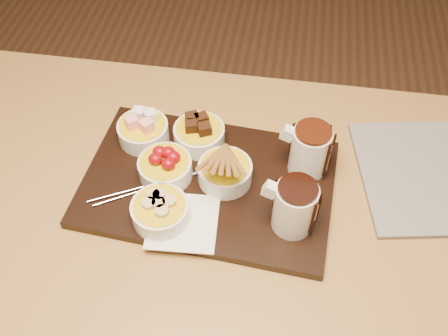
# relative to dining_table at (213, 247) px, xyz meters

# --- Properties ---
(dining_table) EXTENTS (1.20, 0.80, 0.75)m
(dining_table) POSITION_rel_dining_table_xyz_m (0.00, 0.00, 0.00)
(dining_table) COLOR #A2793C
(dining_table) RESTS_ON ground
(serving_board) EXTENTS (0.48, 0.33, 0.02)m
(serving_board) POSITION_rel_dining_table_xyz_m (-0.02, 0.07, 0.11)
(serving_board) COLOR black
(serving_board) RESTS_ON dining_table
(napkin) EXTENTS (0.13, 0.13, 0.00)m
(napkin) POSITION_rel_dining_table_xyz_m (-0.05, -0.03, 0.12)
(napkin) COLOR white
(napkin) RESTS_ON serving_board
(bowl_marshmallows) EXTENTS (0.10, 0.10, 0.04)m
(bowl_marshmallows) POSITION_rel_dining_table_xyz_m (-0.16, 0.16, 0.14)
(bowl_marshmallows) COLOR white
(bowl_marshmallows) RESTS_ON serving_board
(bowl_cake) EXTENTS (0.10, 0.10, 0.04)m
(bowl_cake) POSITION_rel_dining_table_xyz_m (-0.05, 0.17, 0.14)
(bowl_cake) COLOR white
(bowl_cake) RESTS_ON serving_board
(bowl_strawberries) EXTENTS (0.10, 0.10, 0.04)m
(bowl_strawberries) POSITION_rel_dining_table_xyz_m (-0.10, 0.07, 0.14)
(bowl_strawberries) COLOR white
(bowl_strawberries) RESTS_ON serving_board
(bowl_biscotti) EXTENTS (0.10, 0.10, 0.04)m
(bowl_biscotti) POSITION_rel_dining_table_xyz_m (0.01, 0.08, 0.14)
(bowl_biscotti) COLOR white
(bowl_biscotti) RESTS_ON serving_board
(bowl_bananas) EXTENTS (0.10, 0.10, 0.04)m
(bowl_bananas) POSITION_rel_dining_table_xyz_m (-0.09, -0.02, 0.14)
(bowl_bananas) COLOR white
(bowl_bananas) RESTS_ON serving_board
(pitcher_dark_chocolate) EXTENTS (0.08, 0.08, 0.10)m
(pitcher_dark_chocolate) POSITION_rel_dining_table_xyz_m (0.14, 0.00, 0.17)
(pitcher_dark_chocolate) COLOR silver
(pitcher_dark_chocolate) RESTS_ON serving_board
(pitcher_milk_chocolate) EXTENTS (0.08, 0.08, 0.10)m
(pitcher_milk_chocolate) POSITION_rel_dining_table_xyz_m (0.16, 0.13, 0.17)
(pitcher_milk_chocolate) COLOR silver
(pitcher_milk_chocolate) RESTS_ON serving_board
(fondue_skewers) EXTENTS (0.15, 0.24, 0.01)m
(fondue_skewers) POSITION_rel_dining_table_xyz_m (-0.11, 0.05, 0.12)
(fondue_skewers) COLOR silver
(fondue_skewers) RESTS_ON serving_board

